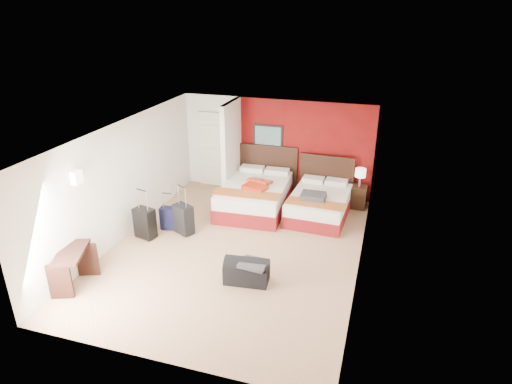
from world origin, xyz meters
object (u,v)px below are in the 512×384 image
at_px(suitcase_black, 145,224).
at_px(bed_left, 255,196).
at_px(red_suitcase_open, 257,184).
at_px(table_lamp, 360,178).
at_px(duffel_bag, 247,272).
at_px(suitcase_charcoal, 184,220).
at_px(desk, 74,269).
at_px(suitcase_navy, 169,219).
at_px(bed_right, 319,205).
at_px(nightstand, 358,197).

bearing_deg(suitcase_black, bed_left, 63.31).
bearing_deg(bed_left, red_suitcase_open, -47.70).
bearing_deg(table_lamp, duffel_bag, -113.05).
distance_m(bed_left, suitcase_charcoal, 2.02).
relative_size(red_suitcase_open, desk, 0.87).
bearing_deg(suitcase_navy, desk, -110.76).
relative_size(table_lamp, desk, 0.53).
relative_size(suitcase_black, desk, 0.75).
xyz_separation_m(red_suitcase_open, table_lamp, (2.33, 0.94, 0.09)).
height_order(suitcase_black, suitcase_navy, suitcase_black).
distance_m(bed_right, nightstand, 1.16).
bearing_deg(bed_right, table_lamp, 45.72).
bearing_deg(suitcase_black, red_suitcase_open, 60.40).
height_order(bed_left, bed_right, bed_left).
bearing_deg(bed_right, suitcase_charcoal, -144.69).
bearing_deg(duffel_bag, table_lamp, 60.98).
bearing_deg(nightstand, bed_right, -135.21).
bearing_deg(nightstand, suitcase_black, -143.56).
relative_size(nightstand, desk, 0.64).
bearing_deg(bed_right, bed_left, -175.49).
xyz_separation_m(bed_left, red_suitcase_open, (0.10, -0.10, 0.37)).
height_order(bed_right, suitcase_navy, bed_right).
bearing_deg(bed_left, table_lamp, 16.36).
relative_size(bed_left, suitcase_charcoal, 3.38).
bearing_deg(desk, suitcase_black, 61.16).
bearing_deg(desk, suitcase_navy, 56.19).
distance_m(red_suitcase_open, desk, 4.55).
xyz_separation_m(nightstand, table_lamp, (0.00, 0.00, 0.51)).
xyz_separation_m(bed_right, red_suitcase_open, (-1.48, -0.15, 0.42)).
height_order(bed_left, nightstand, bed_left).
distance_m(suitcase_black, desk, 1.98).
xyz_separation_m(red_suitcase_open, suitcase_navy, (-1.63, -1.49, -0.45)).
distance_m(bed_right, duffel_bag, 3.18).
relative_size(suitcase_black, suitcase_charcoal, 1.02).
bearing_deg(duffel_bag, bed_left, 98.51).
bearing_deg(suitcase_navy, red_suitcase_open, 34.88).
xyz_separation_m(suitcase_navy, desk, (-0.58, -2.48, 0.12)).
bearing_deg(desk, duffel_bag, -0.90).
height_order(nightstand, suitcase_navy, nightstand).
xyz_separation_m(suitcase_black, desk, (-0.28, -1.96, 0.04)).
height_order(red_suitcase_open, duffel_bag, red_suitcase_open).
distance_m(bed_right, desk, 5.53).
relative_size(suitcase_navy, duffel_bag, 0.62).
height_order(duffel_bag, desk, desk).
xyz_separation_m(bed_right, duffel_bag, (-0.80, -3.08, -0.08)).
bearing_deg(suitcase_black, table_lamp, 48.92).
bearing_deg(duffel_bag, nightstand, 60.98).
height_order(bed_left, red_suitcase_open, red_suitcase_open).
distance_m(table_lamp, suitcase_charcoal, 4.37).
height_order(bed_left, duffel_bag, bed_left).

